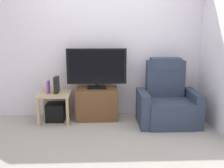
{
  "coord_description": "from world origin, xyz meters",
  "views": [
    {
      "loc": [
        0.06,
        -3.51,
        1.55
      ],
      "look_at": [
        0.22,
        0.5,
        0.7
      ],
      "focal_mm": 41.27,
      "sensor_mm": 36.0,
      "label": 1
    }
  ],
  "objects_px": {
    "book_upright": "(48,87)",
    "television": "(97,67)",
    "tv_stand": "(97,104)",
    "recliner_armchair": "(167,101)",
    "side_table": "(55,97)",
    "game_console": "(57,85)",
    "subwoofer_box": "(56,112)"
  },
  "relations": [
    {
      "from": "tv_stand",
      "to": "subwoofer_box",
      "type": "distance_m",
      "value": 0.73
    },
    {
      "from": "side_table",
      "to": "television",
      "type": "bearing_deg",
      "value": 6.45
    },
    {
      "from": "tv_stand",
      "to": "game_console",
      "type": "xyz_separation_m",
      "value": [
        -0.68,
        -0.05,
        0.36
      ]
    },
    {
      "from": "book_upright",
      "to": "television",
      "type": "bearing_deg",
      "value": 7.05
    },
    {
      "from": "side_table",
      "to": "subwoofer_box",
      "type": "distance_m",
      "value": 0.26
    },
    {
      "from": "subwoofer_box",
      "to": "book_upright",
      "type": "relative_size",
      "value": 1.45
    },
    {
      "from": "game_console",
      "to": "book_upright",
      "type": "bearing_deg",
      "value": -167.47
    },
    {
      "from": "television",
      "to": "recliner_armchair",
      "type": "xyz_separation_m",
      "value": [
        1.18,
        -0.27,
        -0.54
      ]
    },
    {
      "from": "subwoofer_box",
      "to": "book_upright",
      "type": "height_order",
      "value": "book_upright"
    },
    {
      "from": "television",
      "to": "subwoofer_box",
      "type": "distance_m",
      "value": 1.05
    },
    {
      "from": "subwoofer_box",
      "to": "game_console",
      "type": "relative_size",
      "value": 1.1
    },
    {
      "from": "game_console",
      "to": "side_table",
      "type": "bearing_deg",
      "value": -164.05
    },
    {
      "from": "side_table",
      "to": "tv_stand",
      "type": "bearing_deg",
      "value": 4.96
    },
    {
      "from": "side_table",
      "to": "book_upright",
      "type": "bearing_deg",
      "value": -168.69
    },
    {
      "from": "book_upright",
      "to": "game_console",
      "type": "relative_size",
      "value": 0.76
    },
    {
      "from": "game_console",
      "to": "television",
      "type": "bearing_deg",
      "value": 5.95
    },
    {
      "from": "recliner_armchair",
      "to": "side_table",
      "type": "relative_size",
      "value": 2.0
    },
    {
      "from": "television",
      "to": "book_upright",
      "type": "distance_m",
      "value": 0.88
    },
    {
      "from": "tv_stand",
      "to": "recliner_armchair",
      "type": "height_order",
      "value": "recliner_armchair"
    },
    {
      "from": "tv_stand",
      "to": "game_console",
      "type": "height_order",
      "value": "game_console"
    },
    {
      "from": "tv_stand",
      "to": "television",
      "type": "distance_m",
      "value": 0.64
    },
    {
      "from": "side_table",
      "to": "recliner_armchair",
      "type": "bearing_deg",
      "value": -5.74
    },
    {
      "from": "tv_stand",
      "to": "side_table",
      "type": "height_order",
      "value": "tv_stand"
    },
    {
      "from": "subwoofer_box",
      "to": "game_console",
      "type": "height_order",
      "value": "game_console"
    },
    {
      "from": "side_table",
      "to": "subwoofer_box",
      "type": "height_order",
      "value": "side_table"
    },
    {
      "from": "television",
      "to": "recliner_armchair",
      "type": "height_order",
      "value": "television"
    },
    {
      "from": "subwoofer_box",
      "to": "book_upright",
      "type": "bearing_deg",
      "value": -168.69
    },
    {
      "from": "recliner_armchair",
      "to": "side_table",
      "type": "bearing_deg",
      "value": 178.52
    },
    {
      "from": "side_table",
      "to": "game_console",
      "type": "xyz_separation_m",
      "value": [
        0.04,
        0.01,
        0.22
      ]
    },
    {
      "from": "book_upright",
      "to": "recliner_armchair",
      "type": "bearing_deg",
      "value": -4.88
    },
    {
      "from": "game_console",
      "to": "tv_stand",
      "type": "bearing_deg",
      "value": 4.38
    },
    {
      "from": "tv_stand",
      "to": "recliner_armchair",
      "type": "bearing_deg",
      "value": -12.12
    }
  ]
}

